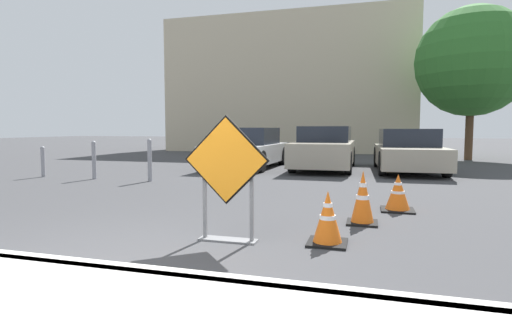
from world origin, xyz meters
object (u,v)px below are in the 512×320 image
road_closed_sign (226,172)px  bollard_third (43,161)px  traffic_cone_third (398,193)px  bollard_nearest (150,159)px  traffic_cone_second (363,198)px  parked_car_second (325,149)px  parked_car_nearest (249,149)px  bollard_second (94,159)px  traffic_cone_nearest (328,218)px  parked_car_third (408,151)px

road_closed_sign → bollard_third: size_ratio=1.75×
traffic_cone_third → bollard_nearest: 6.30m
traffic_cone_second → parked_car_second: (-1.36, 7.67, 0.31)m
traffic_cone_third → bollard_nearest: bearing=159.9°
traffic_cone_second → parked_car_nearest: bearing=118.0°
road_closed_sign → parked_car_nearest: (-2.42, 8.89, -0.20)m
bollard_second → bollard_third: bollard_second is taller
bollard_nearest → parked_car_second: bearing=47.8°
traffic_cone_nearest → bollard_third: bollard_third is taller
road_closed_sign → bollard_nearest: road_closed_sign is taller
parked_car_nearest → bollard_nearest: size_ratio=4.19×
traffic_cone_third → road_closed_sign: bearing=-130.2°
traffic_cone_nearest → bollard_third: bearing=152.1°
road_closed_sign → traffic_cone_nearest: road_closed_sign is taller
traffic_cone_second → bollard_third: size_ratio=0.88×
bollard_nearest → traffic_cone_nearest: bearing=-41.6°
traffic_cone_nearest → parked_car_third: bearing=79.4°
parked_car_second → bollard_third: parked_car_second is taller
parked_car_nearest → bollard_nearest: 4.46m
bollard_second → road_closed_sign: bearing=-40.3°
road_closed_sign → parked_car_nearest: size_ratio=0.33×
traffic_cone_second → bollard_third: 9.33m
parked_car_third → bollard_nearest: 7.92m
traffic_cone_nearest → parked_car_second: parked_car_second is taller
road_closed_sign → parked_car_second: (0.20, 9.06, -0.17)m
bollard_nearest → traffic_cone_second: bearing=-31.3°
parked_car_second → parked_car_third: size_ratio=1.03×
road_closed_sign → parked_car_second: 9.06m
traffic_cone_third → parked_car_third: size_ratio=0.14×
bollard_second → bollard_nearest: bearing=0.0°
traffic_cone_second → traffic_cone_third: traffic_cone_second is taller
bollard_second → traffic_cone_third: bearing=-15.9°
parked_car_third → road_closed_sign: bearing=70.5°
parked_car_third → bollard_third: 10.91m
parked_car_second → bollard_nearest: 5.95m
parked_car_third → bollard_nearest: (-6.62, -4.35, -0.06)m
traffic_cone_nearest → parked_car_nearest: 9.38m
bollard_nearest → bollard_third: size_ratio=1.27×
parked_car_third → parked_car_second: bearing=-3.3°
parked_car_second → parked_car_third: 2.62m
traffic_cone_second → bollard_second: bollard_second is taller
traffic_cone_nearest → bollard_second: (-6.67, 4.42, 0.24)m
traffic_cone_nearest → bollard_third: (-8.36, 4.42, 0.15)m
bollard_nearest → bollard_second: 1.69m
parked_car_second → parked_car_third: (2.62, -0.05, -0.04)m
traffic_cone_second → bollard_second: 7.77m
road_closed_sign → parked_car_second: bearing=88.8°
parked_car_nearest → parked_car_second: bearing=-174.8°
road_closed_sign → traffic_cone_second: size_ratio=1.99×
parked_car_nearest → parked_car_second: 2.63m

